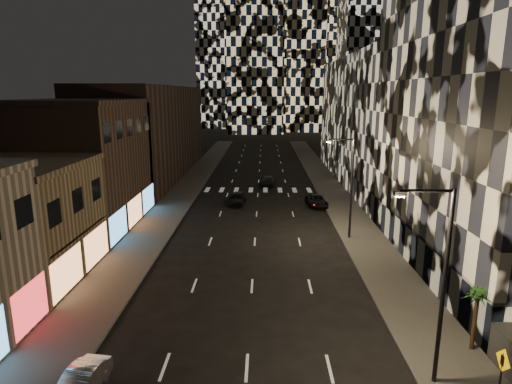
{
  "coord_description": "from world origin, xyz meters",
  "views": [
    {
      "loc": [
        0.79,
        -7.22,
        12.95
      ],
      "look_at": [
        0.22,
        22.81,
        6.0
      ],
      "focal_mm": 30.0,
      "sensor_mm": 36.0,
      "label": 1
    }
  ],
  "objects_px": {
    "car_dark_midlane": "(237,198)",
    "streetlight_near": "(439,275)",
    "car_silver_parked": "(79,384)",
    "streetlight_far": "(349,181)",
    "ped_sign": "(502,370)",
    "car_dark_rightlane": "(317,201)",
    "car_dark_oncoming": "(268,180)",
    "palm_tree": "(477,299)"
  },
  "relations": [
    {
      "from": "streetlight_far",
      "to": "ped_sign",
      "type": "relative_size",
      "value": 3.02
    },
    {
      "from": "car_dark_midlane",
      "to": "car_dark_oncoming",
      "type": "xyz_separation_m",
      "value": [
        3.75,
        11.03,
        -0.05
      ]
    },
    {
      "from": "car_dark_oncoming",
      "to": "palm_tree",
      "type": "distance_m",
      "value": 42.0
    },
    {
      "from": "streetlight_far",
      "to": "car_dark_midlane",
      "type": "bearing_deg",
      "value": 131.15
    },
    {
      "from": "car_silver_parked",
      "to": "palm_tree",
      "type": "height_order",
      "value": "palm_tree"
    },
    {
      "from": "streetlight_near",
      "to": "car_silver_parked",
      "type": "xyz_separation_m",
      "value": [
        -15.55,
        -1.17,
        -4.74
      ]
    },
    {
      "from": "ped_sign",
      "to": "car_dark_oncoming",
      "type": "bearing_deg",
      "value": 102.02
    },
    {
      "from": "streetlight_near",
      "to": "car_dark_midlane",
      "type": "distance_m",
      "value": 34.31
    },
    {
      "from": "streetlight_far",
      "to": "car_dark_midlane",
      "type": "xyz_separation_m",
      "value": [
        -10.72,
        12.26,
        -4.62
      ]
    },
    {
      "from": "streetlight_near",
      "to": "streetlight_far",
      "type": "distance_m",
      "value": 20.0
    },
    {
      "from": "streetlight_near",
      "to": "palm_tree",
      "type": "xyz_separation_m",
      "value": [
        3.15,
        2.58,
        -2.43
      ]
    },
    {
      "from": "car_dark_midlane",
      "to": "palm_tree",
      "type": "xyz_separation_m",
      "value": [
        13.86,
        -29.68,
        2.19
      ]
    },
    {
      "from": "car_dark_midlane",
      "to": "ped_sign",
      "type": "xyz_separation_m",
      "value": [
        12.66,
        -34.32,
        1.47
      ]
    },
    {
      "from": "streetlight_far",
      "to": "car_dark_rightlane",
      "type": "height_order",
      "value": "streetlight_far"
    },
    {
      "from": "car_dark_rightlane",
      "to": "ped_sign",
      "type": "bearing_deg",
      "value": -88.5
    },
    {
      "from": "streetlight_far",
      "to": "car_dark_rightlane",
      "type": "relative_size",
      "value": 1.95
    },
    {
      "from": "streetlight_near",
      "to": "car_dark_midlane",
      "type": "xyz_separation_m",
      "value": [
        -10.72,
        32.26,
        -4.62
      ]
    },
    {
      "from": "car_dark_rightlane",
      "to": "ped_sign",
      "type": "height_order",
      "value": "ped_sign"
    },
    {
      "from": "car_silver_parked",
      "to": "car_dark_rightlane",
      "type": "bearing_deg",
      "value": 73.58
    },
    {
      "from": "car_dark_midlane",
      "to": "palm_tree",
      "type": "height_order",
      "value": "palm_tree"
    },
    {
      "from": "car_silver_parked",
      "to": "streetlight_near",
      "type": "bearing_deg",
      "value": 11.32
    },
    {
      "from": "streetlight_near",
      "to": "car_silver_parked",
      "type": "relative_size",
      "value": 2.43
    },
    {
      "from": "car_dark_oncoming",
      "to": "ped_sign",
      "type": "bearing_deg",
      "value": 106.24
    },
    {
      "from": "car_silver_parked",
      "to": "car_dark_midlane",
      "type": "distance_m",
      "value": 33.78
    },
    {
      "from": "car_dark_midlane",
      "to": "streetlight_near",
      "type": "bearing_deg",
      "value": -66.63
    },
    {
      "from": "streetlight_near",
      "to": "car_dark_rightlane",
      "type": "bearing_deg",
      "value": 92.46
    },
    {
      "from": "streetlight_far",
      "to": "car_dark_rightlane",
      "type": "xyz_separation_m",
      "value": [
        -1.35,
        11.56,
        -4.71
      ]
    },
    {
      "from": "streetlight_near",
      "to": "streetlight_far",
      "type": "bearing_deg",
      "value": 90.0
    },
    {
      "from": "car_dark_oncoming",
      "to": "car_dark_rightlane",
      "type": "distance_m",
      "value": 13.0
    },
    {
      "from": "streetlight_near",
      "to": "streetlight_far",
      "type": "relative_size",
      "value": 1.0
    },
    {
      "from": "car_silver_parked",
      "to": "car_dark_rightlane",
      "type": "distance_m",
      "value": 35.68
    },
    {
      "from": "streetlight_near",
      "to": "car_dark_oncoming",
      "type": "relative_size",
      "value": 1.92
    },
    {
      "from": "streetlight_far",
      "to": "car_silver_parked",
      "type": "distance_m",
      "value": 26.69
    },
    {
      "from": "palm_tree",
      "to": "car_dark_oncoming",
      "type": "bearing_deg",
      "value": 103.94
    },
    {
      "from": "palm_tree",
      "to": "ped_sign",
      "type": "bearing_deg",
      "value": -104.45
    },
    {
      "from": "car_silver_parked",
      "to": "car_dark_oncoming",
      "type": "height_order",
      "value": "car_dark_oncoming"
    },
    {
      "from": "car_dark_rightlane",
      "to": "car_dark_oncoming",
      "type": "bearing_deg",
      "value": 111.44
    },
    {
      "from": "car_silver_parked",
      "to": "ped_sign",
      "type": "bearing_deg",
      "value": 4.11
    },
    {
      "from": "streetlight_near",
      "to": "car_dark_midlane",
      "type": "relative_size",
      "value": 2.1
    },
    {
      "from": "car_silver_parked",
      "to": "car_dark_rightlane",
      "type": "xyz_separation_m",
      "value": [
        14.2,
        32.73,
        0.03
      ]
    },
    {
      "from": "car_dark_oncoming",
      "to": "car_dark_rightlane",
      "type": "relative_size",
      "value": 1.01
    },
    {
      "from": "car_silver_parked",
      "to": "palm_tree",
      "type": "distance_m",
      "value": 19.21
    }
  ]
}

